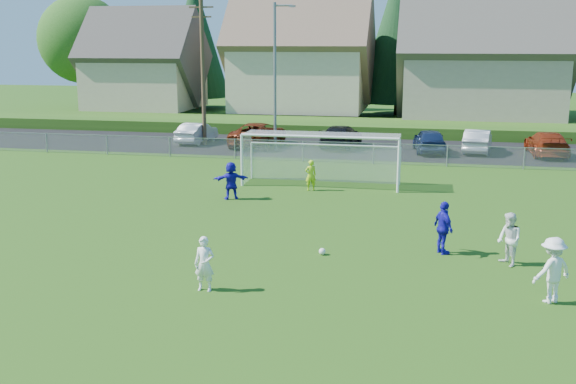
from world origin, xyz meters
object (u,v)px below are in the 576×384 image
(player_white_a, at_px, (204,264))
(car_b, at_px, (197,133))
(soccer_ball, at_px, (322,251))
(player_white_c, at_px, (552,270))
(car_g, at_px, (547,144))
(soccer_goal, at_px, (322,151))
(car_c, at_px, (258,134))
(player_white_b, at_px, (509,240))
(player_blue_a, at_px, (443,228))
(car_d, at_px, (341,136))
(car_f, at_px, (477,141))
(car_e, at_px, (429,141))
(player_blue_b, at_px, (231,180))
(goalkeeper, at_px, (311,175))

(player_white_a, xyz_separation_m, car_b, (-9.27, 26.16, -0.09))
(soccer_ball, relative_size, player_white_c, 0.12)
(car_g, height_order, soccer_goal, soccer_goal)
(player_white_c, relative_size, car_c, 0.32)
(player_white_b, height_order, player_white_c, player_white_c)
(soccer_goal, bearing_deg, player_blue_a, -60.99)
(car_b, xyz_separation_m, car_d, (9.76, -0.00, 0.03))
(car_b, bearing_deg, car_g, -176.97)
(car_f, bearing_deg, soccer_goal, 62.88)
(car_b, bearing_deg, soccer_ball, 122.95)
(player_blue_a, xyz_separation_m, car_e, (-0.41, 20.52, -0.13))
(soccer_goal, bearing_deg, car_c, 117.89)
(car_g, distance_m, soccer_goal, 16.21)
(player_blue_a, xyz_separation_m, car_c, (-11.35, 20.97, -0.10))
(car_g, bearing_deg, player_white_a, 61.50)
(player_white_c, bearing_deg, player_blue_b, -72.68)
(player_blue_a, distance_m, goalkeeper, 10.22)
(player_blue_b, distance_m, car_b, 16.91)
(car_d, height_order, car_g, car_g)
(car_c, bearing_deg, soccer_goal, 122.97)
(car_g, xyz_separation_m, soccer_goal, (-11.94, -10.93, 0.91))
(player_white_b, relative_size, car_b, 0.40)
(player_blue_b, distance_m, soccer_goal, 5.15)
(soccer_ball, xyz_separation_m, car_d, (-2.20, 22.38, 0.60))
(car_f, bearing_deg, goalkeeper, 65.02)
(soccer_ball, xyz_separation_m, car_g, (10.26, 21.68, 0.61))
(player_white_b, distance_m, player_white_c, 2.97)
(car_b, bearing_deg, goalkeeper, 132.31)
(player_white_c, distance_m, soccer_goal, 15.80)
(player_blue_a, bearing_deg, soccer_ball, 74.11)
(soccer_ball, xyz_separation_m, car_c, (-7.56, 21.87, 0.66))
(player_blue_b, bearing_deg, player_white_c, 117.90)
(player_white_b, distance_m, soccer_goal, 12.99)
(car_c, bearing_deg, goalkeeper, 119.15)
(player_white_b, relative_size, car_f, 0.38)
(soccer_ball, height_order, goalkeeper, goalkeeper)
(car_b, height_order, car_e, car_e)
(soccer_ball, relative_size, car_d, 0.05)
(player_white_a, relative_size, player_blue_a, 0.89)
(car_b, distance_m, car_d, 9.76)
(car_f, bearing_deg, car_e, 21.32)
(player_white_a, relative_size, car_g, 0.31)
(player_blue_b, height_order, soccer_goal, soccer_goal)
(soccer_ball, height_order, car_c, car_c)
(soccer_ball, distance_m, car_e, 21.70)
(car_d, bearing_deg, player_blue_b, 85.99)
(soccer_ball, distance_m, goalkeeper, 9.57)
(goalkeeper, height_order, car_d, goalkeeper)
(car_d, relative_size, car_f, 1.13)
(car_g, bearing_deg, car_d, -4.73)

